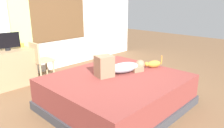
# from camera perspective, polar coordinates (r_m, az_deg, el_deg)

# --- Properties ---
(ground_plane) EXTENTS (16.00, 16.00, 0.00)m
(ground_plane) POSITION_cam_1_polar(r_m,az_deg,el_deg) (3.73, 1.38, -10.32)
(ground_plane) COLOR brown
(back_wall_with_window) EXTENTS (6.40, 0.14, 2.90)m
(back_wall_with_window) POSITION_cam_1_polar(r_m,az_deg,el_deg) (5.37, -19.16, 13.09)
(back_wall_with_window) COLOR silver
(back_wall_with_window) RESTS_ON ground
(bed) EXTENTS (2.09, 1.88, 0.52)m
(bed) POSITION_cam_1_polar(r_m,az_deg,el_deg) (3.52, 1.23, -7.46)
(bed) COLOR #38383D
(bed) RESTS_ON ground
(person_lying) EXTENTS (0.94, 0.47, 0.34)m
(person_lying) POSITION_cam_1_polar(r_m,az_deg,el_deg) (3.54, 1.93, -0.75)
(person_lying) COLOR #8C939E
(person_lying) RESTS_ON bed
(cat) EXTENTS (0.33, 0.22, 0.21)m
(cat) POSITION_cam_1_polar(r_m,az_deg,el_deg) (3.93, 10.95, 0.01)
(cat) COLOR #C67A2D
(cat) RESTS_ON bed
(desk) EXTENTS (0.90, 0.56, 0.74)m
(desk) POSITION_cam_1_polar(r_m,az_deg,el_deg) (4.81, -25.61, -1.01)
(desk) COLOR #997A56
(desk) RESTS_ON ground
(tv_monitor) EXTENTS (0.48, 0.10, 0.35)m
(tv_monitor) POSITION_cam_1_polar(r_m,az_deg,el_deg) (4.70, -26.28, 5.46)
(tv_monitor) COLOR black
(tv_monitor) RESTS_ON desk
(cup) EXTENTS (0.08, 0.08, 0.09)m
(cup) POSITION_cam_1_polar(r_m,az_deg,el_deg) (4.94, -22.88, 4.70)
(cup) COLOR gold
(cup) RESTS_ON desk
(chair_by_desk) EXTENTS (0.38, 0.38, 0.86)m
(chair_by_desk) POSITION_cam_1_polar(r_m,az_deg,el_deg) (4.78, -18.77, 1.36)
(chair_by_desk) COLOR tan
(chair_by_desk) RESTS_ON ground
(curtain_left) EXTENTS (0.44, 0.06, 2.54)m
(curtain_left) POSITION_cam_1_polar(r_m,az_deg,el_deg) (5.07, -23.34, 10.50)
(curtain_left) COLOR #ADCC75
(curtain_left) RESTS_ON ground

